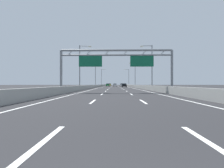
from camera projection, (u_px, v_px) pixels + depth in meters
ground_plane at (115, 86)px, 100.27m from camera, size 260.00×260.00×0.00m
lane_dash_left_0 at (41, 144)px, 3.80m from camera, size 0.16×3.00×0.01m
lane_dash_left_1 at (93, 102)px, 12.80m from camera, size 0.16×3.00×0.01m
lane_dash_left_2 at (102, 94)px, 21.80m from camera, size 0.16×3.00×0.01m
lane_dash_left_3 at (106, 91)px, 30.80m from camera, size 0.16×3.00×0.01m
lane_dash_left_4 at (108, 90)px, 39.80m from camera, size 0.16×3.00×0.01m
lane_dash_left_5 at (109, 88)px, 48.80m from camera, size 0.16×3.00×0.01m
lane_dash_left_6 at (110, 88)px, 57.80m from camera, size 0.16×3.00×0.01m
lane_dash_left_7 at (110, 87)px, 66.80m from camera, size 0.16×3.00×0.01m
lane_dash_left_8 at (111, 87)px, 75.80m from camera, size 0.16×3.00×0.01m
lane_dash_left_9 at (111, 87)px, 84.79m from camera, size 0.16×3.00×0.01m
lane_dash_left_10 at (112, 86)px, 93.79m from camera, size 0.16×3.00×0.01m
lane_dash_left_11 at (112, 86)px, 102.79m from camera, size 0.16×3.00×0.01m
lane_dash_left_12 at (112, 86)px, 111.79m from camera, size 0.16×3.00×0.01m
lane_dash_left_13 at (112, 86)px, 120.79m from camera, size 0.16×3.00×0.01m
lane_dash_left_14 at (112, 86)px, 129.79m from camera, size 0.16×3.00×0.01m
lane_dash_left_15 at (113, 85)px, 138.79m from camera, size 0.16×3.00×0.01m
lane_dash_left_16 at (113, 85)px, 147.79m from camera, size 0.16×3.00×0.01m
lane_dash_left_17 at (113, 85)px, 156.79m from camera, size 0.16×3.00×0.01m
lane_dash_right_0 at (211, 144)px, 3.75m from camera, size 0.16×3.00×0.01m
lane_dash_right_1 at (143, 102)px, 12.75m from camera, size 0.16×3.00×0.01m
lane_dash_right_2 at (131, 94)px, 21.75m from camera, size 0.16×3.00×0.01m
lane_dash_right_3 at (126, 91)px, 30.75m from camera, size 0.16×3.00×0.01m
lane_dash_right_4 at (124, 90)px, 39.75m from camera, size 0.16×3.00×0.01m
lane_dash_right_5 at (122, 88)px, 48.74m from camera, size 0.16×3.00×0.01m
lane_dash_right_6 at (121, 88)px, 57.74m from camera, size 0.16×3.00×0.01m
lane_dash_right_7 at (120, 87)px, 66.74m from camera, size 0.16×3.00×0.01m
lane_dash_right_8 at (119, 87)px, 75.74m from camera, size 0.16×3.00×0.01m
lane_dash_right_9 at (119, 87)px, 84.74m from camera, size 0.16×3.00×0.01m
lane_dash_right_10 at (119, 86)px, 93.74m from camera, size 0.16×3.00×0.01m
lane_dash_right_11 at (118, 86)px, 102.74m from camera, size 0.16×3.00×0.01m
lane_dash_right_12 at (118, 86)px, 111.74m from camera, size 0.16×3.00×0.01m
lane_dash_right_13 at (118, 86)px, 120.74m from camera, size 0.16×3.00×0.01m
lane_dash_right_14 at (117, 86)px, 129.74m from camera, size 0.16×3.00×0.01m
lane_dash_right_15 at (117, 85)px, 138.74m from camera, size 0.16×3.00×0.01m
lane_dash_right_16 at (117, 85)px, 147.73m from camera, size 0.16×3.00×0.01m
lane_dash_right_17 at (117, 85)px, 156.73m from camera, size 0.16×3.00×0.01m
edge_line_left at (105, 86)px, 88.34m from camera, size 0.16×176.00×0.01m
edge_line_right at (126, 86)px, 88.19m from camera, size 0.16×176.00×0.01m
barrier_left at (104, 85)px, 110.37m from camera, size 0.45×220.00×0.95m
barrier_right at (126, 85)px, 110.16m from camera, size 0.45×220.00×0.95m
sign_gantry at (116, 60)px, 26.09m from camera, size 16.58×0.36×6.36m
streetlamp_left_mid at (81, 65)px, 38.06m from camera, size 2.58×0.28×9.50m
streetlamp_right_mid at (151, 64)px, 37.84m from camera, size 2.58×0.28×9.50m
streetlamp_left_far at (96, 73)px, 69.21m from camera, size 2.58×0.28×9.50m
streetlamp_right_far at (135, 73)px, 68.99m from camera, size 2.58×0.28×9.50m
streetlamp_left_distant at (102, 77)px, 100.36m from camera, size 2.58×0.28×9.50m
streetlamp_right_distant at (128, 76)px, 100.14m from camera, size 2.58×0.28×9.50m
black_car at (124, 85)px, 71.06m from camera, size 1.82×4.69×1.41m
silver_car at (122, 85)px, 92.03m from camera, size 1.72×4.43×1.50m
green_car at (108, 85)px, 88.66m from camera, size 1.71×4.33×1.43m
yellow_car at (109, 85)px, 107.73m from camera, size 1.81×4.11×1.47m
white_car at (115, 85)px, 93.05m from camera, size 1.76×4.18×1.43m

